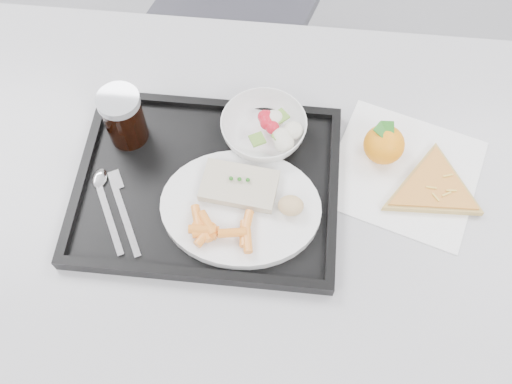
{
  "coord_description": "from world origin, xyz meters",
  "views": [
    {
      "loc": [
        0.04,
        -0.17,
        1.63
      ],
      "look_at": [
        -0.0,
        0.29,
        0.77
      ],
      "focal_mm": 40.0,
      "sensor_mm": 36.0,
      "label": 1
    }
  ],
  "objects_px": {
    "tangerine": "(384,144)",
    "pizza_slice": "(433,188)",
    "dinner_plate": "(241,208)",
    "salad_bowl": "(264,129)",
    "cola_glass": "(123,117)",
    "tray": "(208,185)",
    "table": "(258,208)"
  },
  "relations": [
    {
      "from": "pizza_slice",
      "to": "dinner_plate",
      "type": "bearing_deg",
      "value": -166.58
    },
    {
      "from": "tangerine",
      "to": "salad_bowl",
      "type": "bearing_deg",
      "value": 177.51
    },
    {
      "from": "tray",
      "to": "cola_glass",
      "type": "bearing_deg",
      "value": 150.7
    },
    {
      "from": "table",
      "to": "dinner_plate",
      "type": "xyz_separation_m",
      "value": [
        -0.02,
        -0.05,
        0.09
      ]
    },
    {
      "from": "table",
      "to": "tangerine",
      "type": "xyz_separation_m",
      "value": [
        0.21,
        0.1,
        0.1
      ]
    },
    {
      "from": "dinner_plate",
      "to": "salad_bowl",
      "type": "height_order",
      "value": "salad_bowl"
    },
    {
      "from": "table",
      "to": "dinner_plate",
      "type": "bearing_deg",
      "value": -118.1
    },
    {
      "from": "pizza_slice",
      "to": "cola_glass",
      "type": "bearing_deg",
      "value": 174.42
    },
    {
      "from": "cola_glass",
      "to": "pizza_slice",
      "type": "bearing_deg",
      "value": -5.58
    },
    {
      "from": "tangerine",
      "to": "pizza_slice",
      "type": "relative_size",
      "value": 0.34
    },
    {
      "from": "cola_glass",
      "to": "tangerine",
      "type": "height_order",
      "value": "cola_glass"
    },
    {
      "from": "tray",
      "to": "pizza_slice",
      "type": "bearing_deg",
      "value": 4.9
    },
    {
      "from": "cola_glass",
      "to": "tangerine",
      "type": "xyz_separation_m",
      "value": [
        0.46,
        0.01,
        -0.04
      ]
    },
    {
      "from": "tray",
      "to": "table",
      "type": "bearing_deg",
      "value": 1.38
    },
    {
      "from": "salad_bowl",
      "to": "cola_glass",
      "type": "relative_size",
      "value": 1.41
    },
    {
      "from": "dinner_plate",
      "to": "salad_bowl",
      "type": "relative_size",
      "value": 1.78
    },
    {
      "from": "tray",
      "to": "dinner_plate",
      "type": "xyz_separation_m",
      "value": [
        0.06,
        -0.04,
        0.02
      ]
    },
    {
      "from": "table",
      "to": "dinner_plate",
      "type": "distance_m",
      "value": 0.11
    },
    {
      "from": "dinner_plate",
      "to": "tangerine",
      "type": "xyz_separation_m",
      "value": [
        0.24,
        0.14,
        0.01
      ]
    },
    {
      "from": "pizza_slice",
      "to": "tangerine",
      "type": "bearing_deg",
      "value": 144.13
    },
    {
      "from": "tangerine",
      "to": "cola_glass",
      "type": "bearing_deg",
      "value": -178.54
    },
    {
      "from": "table",
      "to": "pizza_slice",
      "type": "distance_m",
      "value": 0.31
    },
    {
      "from": "tray",
      "to": "tangerine",
      "type": "xyz_separation_m",
      "value": [
        0.3,
        0.1,
        0.03
      ]
    },
    {
      "from": "dinner_plate",
      "to": "cola_glass",
      "type": "bearing_deg",
      "value": 148.93
    },
    {
      "from": "salad_bowl",
      "to": "pizza_slice",
      "type": "xyz_separation_m",
      "value": [
        0.3,
        -0.07,
        -0.03
      ]
    },
    {
      "from": "dinner_plate",
      "to": "tangerine",
      "type": "distance_m",
      "value": 0.28
    },
    {
      "from": "dinner_plate",
      "to": "table",
      "type": "bearing_deg",
      "value": 61.9
    },
    {
      "from": "table",
      "to": "cola_glass",
      "type": "distance_m",
      "value": 0.29
    },
    {
      "from": "tangerine",
      "to": "pizza_slice",
      "type": "bearing_deg",
      "value": -35.87
    },
    {
      "from": "dinner_plate",
      "to": "tangerine",
      "type": "relative_size",
      "value": 2.85
    },
    {
      "from": "dinner_plate",
      "to": "salad_bowl",
      "type": "bearing_deg",
      "value": 80.96
    },
    {
      "from": "cola_glass",
      "to": "tangerine",
      "type": "bearing_deg",
      "value": 1.46
    }
  ]
}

